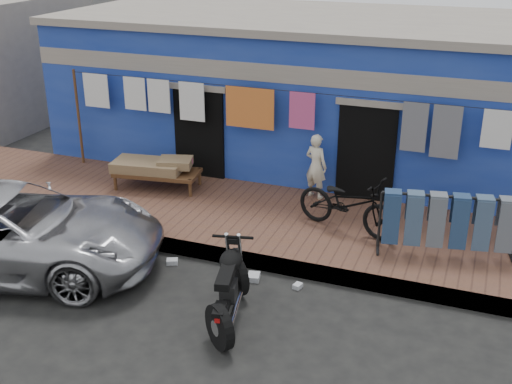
# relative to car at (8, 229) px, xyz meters

# --- Properties ---
(ground) EXTENTS (80.00, 80.00, 0.00)m
(ground) POSITION_rel_car_xyz_m (3.54, -0.17, -0.71)
(ground) COLOR black
(ground) RESTS_ON ground
(sidewalk) EXTENTS (28.00, 3.00, 0.25)m
(sidewalk) POSITION_rel_car_xyz_m (3.54, 2.83, -0.58)
(sidewalk) COLOR brown
(sidewalk) RESTS_ON ground
(curb) EXTENTS (28.00, 0.10, 0.25)m
(curb) POSITION_rel_car_xyz_m (3.54, 1.38, -0.58)
(curb) COLOR gray
(curb) RESTS_ON ground
(building) EXTENTS (12.20, 5.20, 3.36)m
(building) POSITION_rel_car_xyz_m (3.54, 6.82, 0.98)
(building) COLOR #173197
(building) RESTS_ON ground
(clothesline) EXTENTS (10.06, 0.06, 2.10)m
(clothesline) POSITION_rel_car_xyz_m (3.02, 4.08, 1.11)
(clothesline) COLOR brown
(clothesline) RESTS_ON sidewalk
(car) EXTENTS (5.45, 3.58, 1.41)m
(car) POSITION_rel_car_xyz_m (0.00, 0.00, 0.00)
(car) COLOR #B6B6BB
(car) RESTS_ON ground
(seated_person) EXTENTS (0.54, 0.45, 1.28)m
(seated_person) POSITION_rel_car_xyz_m (3.94, 4.03, 0.18)
(seated_person) COLOR beige
(seated_person) RESTS_ON sidewalk
(bicycle) EXTENTS (2.01, 1.16, 1.23)m
(bicycle) POSITION_rel_car_xyz_m (4.87, 2.81, 0.16)
(bicycle) COLOR black
(bicycle) RESTS_ON sidewalk
(motorcycle) EXTENTS (1.35, 1.95, 1.09)m
(motorcycle) POSITION_rel_car_xyz_m (3.86, -0.11, -0.16)
(motorcycle) COLOR black
(motorcycle) RESTS_ON ground
(charpoy) EXTENTS (2.02, 1.36, 0.60)m
(charpoy) POSITION_rel_car_xyz_m (0.83, 3.38, -0.16)
(charpoy) COLOR brown
(charpoy) RESTS_ON sidewalk
(jeans_rack) EXTENTS (2.38, 1.27, 1.07)m
(jeans_rack) POSITION_rel_car_xyz_m (6.54, 2.51, 0.08)
(jeans_rack) COLOR black
(jeans_rack) RESTS_ON sidewalk
(litter_a) EXTENTS (0.22, 0.20, 0.08)m
(litter_a) POSITION_rel_car_xyz_m (2.36, 1.03, -0.67)
(litter_a) COLOR silver
(litter_a) RESTS_ON ground
(litter_b) EXTENTS (0.14, 0.17, 0.07)m
(litter_b) POSITION_rel_car_xyz_m (4.53, 1.03, -0.67)
(litter_b) COLOR silver
(litter_b) RESTS_ON ground
(litter_c) EXTENTS (0.23, 0.26, 0.09)m
(litter_c) POSITION_rel_car_xyz_m (3.81, 1.03, -0.66)
(litter_c) COLOR silver
(litter_c) RESTS_ON ground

